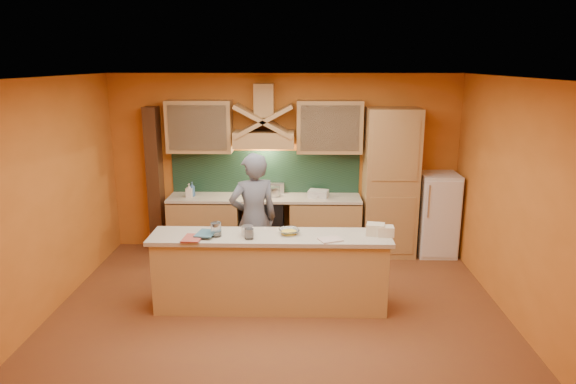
{
  "coord_description": "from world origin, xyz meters",
  "views": [
    {
      "loc": [
        0.26,
        -5.55,
        2.97
      ],
      "look_at": [
        0.1,
        0.9,
        1.33
      ],
      "focal_mm": 32.0,
      "sensor_mm": 36.0,
      "label": 1
    }
  ],
  "objects_px": {
    "fridge": "(437,214)",
    "kitchen_scale": "(247,231)",
    "stove": "(265,225)",
    "person": "(254,219)",
    "mixing_bowl": "(289,231)"
  },
  "relations": [
    {
      "from": "person",
      "to": "mixing_bowl",
      "type": "height_order",
      "value": "person"
    },
    {
      "from": "kitchen_scale",
      "to": "mixing_bowl",
      "type": "height_order",
      "value": "kitchen_scale"
    },
    {
      "from": "fridge",
      "to": "mixing_bowl",
      "type": "relative_size",
      "value": 5.26
    },
    {
      "from": "fridge",
      "to": "person",
      "type": "bearing_deg",
      "value": -157.0
    },
    {
      "from": "stove",
      "to": "person",
      "type": "xyz_separation_m",
      "value": [
        -0.07,
        -1.17,
        0.46
      ]
    },
    {
      "from": "mixing_bowl",
      "to": "stove",
      "type": "bearing_deg",
      "value": 102.88
    },
    {
      "from": "fridge",
      "to": "kitchen_scale",
      "type": "bearing_deg",
      "value": -145.21
    },
    {
      "from": "stove",
      "to": "fridge",
      "type": "bearing_deg",
      "value": 0.0
    },
    {
      "from": "kitchen_scale",
      "to": "person",
      "type": "bearing_deg",
      "value": 73.86
    },
    {
      "from": "stove",
      "to": "kitchen_scale",
      "type": "height_order",
      "value": "kitchen_scale"
    },
    {
      "from": "stove",
      "to": "person",
      "type": "height_order",
      "value": "person"
    },
    {
      "from": "person",
      "to": "stove",
      "type": "bearing_deg",
      "value": -113.56
    },
    {
      "from": "fridge",
      "to": "person",
      "type": "height_order",
      "value": "person"
    },
    {
      "from": "person",
      "to": "kitchen_scale",
      "type": "bearing_deg",
      "value": 69.23
    },
    {
      "from": "kitchen_scale",
      "to": "fridge",
      "type": "bearing_deg",
      "value": 19.08
    }
  ]
}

